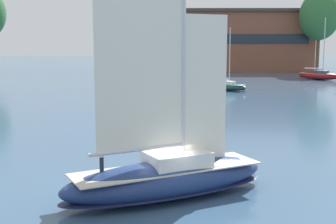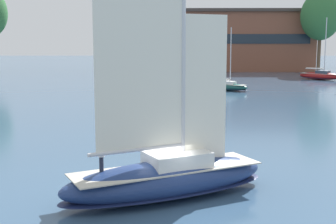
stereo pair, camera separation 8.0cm
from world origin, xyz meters
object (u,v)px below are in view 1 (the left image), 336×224
at_px(sailboat_main, 168,174).
at_px(sailboat_moored_near_marina, 319,76).
at_px(sailboat_moored_far_slip, 226,86).
at_px(tree_shore_left, 319,16).

distance_m(sailboat_main, sailboat_moored_near_marina, 73.36).
bearing_deg(sailboat_moored_far_slip, sailboat_main, -99.83).
bearing_deg(sailboat_main, sailboat_moored_far_slip, 80.17).
xyz_separation_m(tree_shore_left, sailboat_moored_far_slip, (-24.91, -36.69, -12.14)).
xyz_separation_m(sailboat_main, sailboat_moored_near_marina, (28.45, 67.62, -0.37)).
relative_size(sailboat_main, sailboat_moored_far_slip, 1.58).
distance_m(sailboat_main, sailboat_moored_far_slip, 49.09).
height_order(tree_shore_left, sailboat_moored_near_marina, tree_shore_left).
bearing_deg(sailboat_moored_far_slip, tree_shore_left, 55.83).
xyz_separation_m(sailboat_main, sailboat_moored_far_slip, (8.38, 48.37, -0.52)).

